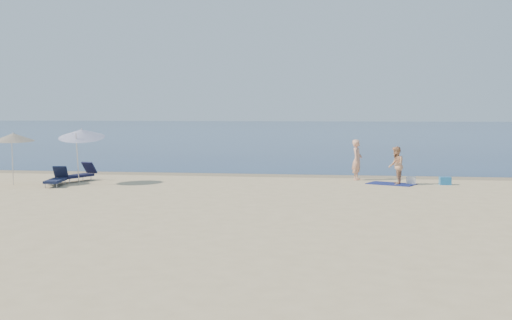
{
  "coord_description": "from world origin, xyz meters",
  "views": [
    {
      "loc": [
        2.89,
        -11.14,
        3.1
      ],
      "look_at": [
        -1.12,
        16.0,
        1.0
      ],
      "focal_mm": 45.0,
      "sensor_mm": 36.0,
      "label": 1
    }
  ],
  "objects": [
    {
      "name": "ground",
      "position": [
        0.0,
        0.0,
        0.0
      ],
      "size": [
        160.0,
        160.0,
        0.0
      ],
      "primitive_type": "plane",
      "color": "#C8B185",
      "rests_on": "ground"
    },
    {
      "name": "sea",
      "position": [
        0.0,
        100.0,
        0.0
      ],
      "size": [
        240.0,
        160.0,
        0.01
      ],
      "primitive_type": "cube",
      "color": "#0C214B",
      "rests_on": "ground"
    },
    {
      "name": "wet_sand_strip",
      "position": [
        0.0,
        19.4,
        0.0
      ],
      "size": [
        240.0,
        1.6,
        0.0
      ],
      "primitive_type": "cube",
      "color": "#847254",
      "rests_on": "ground"
    },
    {
      "name": "person_left",
      "position": [
        3.19,
        17.92,
        0.91
      ],
      "size": [
        0.58,
        0.75,
        1.82
      ],
      "primitive_type": "imported",
      "rotation": [
        0.0,
        0.0,
        1.33
      ],
      "color": "tan",
      "rests_on": "ground"
    },
    {
      "name": "person_right",
      "position": [
        4.8,
        16.34,
        0.81
      ],
      "size": [
        0.67,
        0.83,
        1.61
      ],
      "primitive_type": "imported",
      "rotation": [
        0.0,
        0.0,
        -1.65
      ],
      "color": "tan",
      "rests_on": "ground"
    },
    {
      "name": "beach_towel",
      "position": [
        4.63,
        16.44,
        0.02
      ],
      "size": [
        2.2,
        1.78,
        0.03
      ],
      "primitive_type": "cube",
      "rotation": [
        0.0,
        0.0,
        -0.43
      ],
      "color": "#101750",
      "rests_on": "ground"
    },
    {
      "name": "white_bag",
      "position": [
        5.45,
        16.52,
        0.16
      ],
      "size": [
        0.39,
        0.33,
        0.33
      ],
      "primitive_type": "cube",
      "rotation": [
        0.0,
        0.0,
        -0.02
      ],
      "color": "silver",
      "rests_on": "ground"
    },
    {
      "name": "blue_cooler",
      "position": [
        6.86,
        16.57,
        0.17
      ],
      "size": [
        0.49,
        0.37,
        0.33
      ],
      "primitive_type": "cube",
      "rotation": [
        0.0,
        0.0,
        0.09
      ],
      "color": "#1F6BAC",
      "rests_on": "ground"
    },
    {
      "name": "umbrella_near",
      "position": [
        -8.4,
        14.66,
        2.15
      ],
      "size": [
        2.33,
        2.36,
        2.55
      ],
      "rotation": [
        0.0,
        0.0,
        0.24
      ],
      "color": "silver",
      "rests_on": "ground"
    },
    {
      "name": "umbrella_far",
      "position": [
        -11.08,
        13.89,
        2.01
      ],
      "size": [
        2.21,
        2.22,
        2.27
      ],
      "rotation": [
        0.0,
        0.0,
        0.36
      ],
      "color": "silver",
      "rests_on": "ground"
    },
    {
      "name": "lounger_left",
      "position": [
        -8.99,
        15.61,
        0.3
      ],
      "size": [
        1.19,
        1.96,
        0.82
      ],
      "rotation": [
        0.0,
        0.0,
        -0.34
      ],
      "color": "black",
      "rests_on": "ground"
    },
    {
      "name": "lounger_right",
      "position": [
        -9.19,
        13.84,
        0.28
      ],
      "size": [
        0.87,
        1.83,
        0.78
      ],
      "rotation": [
        0.0,
        0.0,
        0.17
      ],
      "color": "#141A37",
      "rests_on": "ground"
    }
  ]
}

